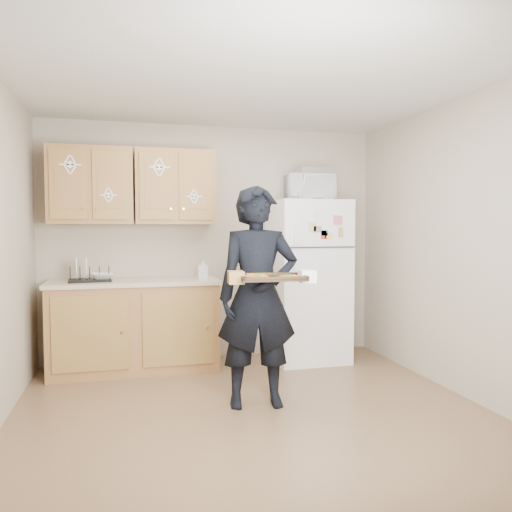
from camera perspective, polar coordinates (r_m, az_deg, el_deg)
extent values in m
plane|color=brown|center=(3.94, -0.12, -17.80)|extent=(3.60, 3.60, 0.00)
plane|color=silver|center=(3.83, -0.12, 19.70)|extent=(3.60, 3.60, 0.00)
cube|color=#AFA28E|center=(5.44, -4.84, 1.51)|extent=(3.60, 0.04, 2.50)
cube|color=#AFA28E|center=(1.99, 12.88, -1.62)|extent=(3.60, 0.04, 2.50)
cube|color=#AFA28E|center=(4.48, 22.79, 0.89)|extent=(0.04, 3.60, 2.50)
cube|color=white|center=(5.36, 5.93, -2.81)|extent=(0.75, 0.70, 1.70)
cube|color=olive|center=(5.14, -13.66, -7.89)|extent=(1.60, 0.60, 0.86)
cube|color=beige|center=(5.07, -13.73, -2.89)|extent=(1.64, 0.64, 0.04)
cube|color=olive|center=(5.20, -18.35, 7.62)|extent=(0.80, 0.33, 0.75)
cube|color=olive|center=(5.21, -9.23, 7.73)|extent=(0.80, 0.33, 0.75)
cube|color=gold|center=(5.88, 9.83, -9.11)|extent=(0.20, 0.07, 0.32)
imported|color=black|center=(3.95, 0.21, -4.65)|extent=(0.67, 0.48, 1.74)
cube|color=black|center=(3.65, 1.83, -2.55)|extent=(0.50, 0.39, 0.04)
cylinder|color=orange|center=(3.55, 0.33, -2.42)|extent=(0.16, 0.16, 0.02)
cylinder|color=orange|center=(3.59, 3.79, -2.36)|extent=(0.16, 0.16, 0.02)
cylinder|color=orange|center=(3.71, -0.07, -2.18)|extent=(0.16, 0.16, 0.02)
imported|color=white|center=(5.30, 6.15, 7.79)|extent=(0.51, 0.37, 0.27)
cube|color=silver|center=(5.36, 6.56, 9.55)|extent=(0.33, 0.23, 0.07)
cube|color=black|center=(5.05, -18.47, -1.87)|extent=(0.42, 0.33, 0.16)
imported|color=silver|center=(5.04, -17.12, -2.19)|extent=(0.24, 0.24, 0.06)
imported|color=white|center=(5.03, -6.11, -1.44)|extent=(0.10, 0.10, 0.21)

